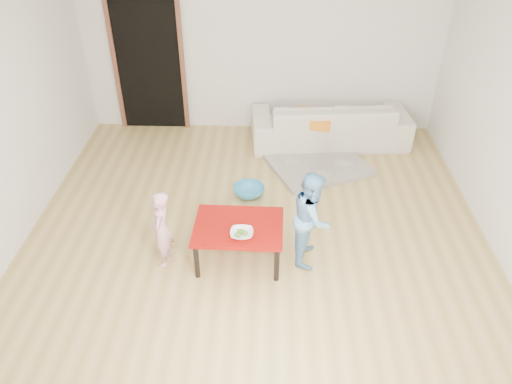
{
  "coord_description": "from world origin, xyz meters",
  "views": [
    {
      "loc": [
        0.13,
        -4.31,
        3.5
      ],
      "look_at": [
        0.0,
        -0.2,
        0.65
      ],
      "focal_mm": 35.0,
      "sensor_mm": 36.0,
      "label": 1
    }
  ],
  "objects_px": {
    "sofa": "(330,122)",
    "child_pink": "(161,230)",
    "red_table": "(239,242)",
    "bowl": "(242,234)",
    "child_blue": "(312,217)",
    "basin": "(249,191)"
  },
  "relations": [
    {
      "from": "child_blue",
      "to": "sofa",
      "type": "bearing_deg",
      "value": -0.75
    },
    {
      "from": "bowl",
      "to": "basin",
      "type": "relative_size",
      "value": 0.59
    },
    {
      "from": "red_table",
      "to": "bowl",
      "type": "height_order",
      "value": "bowl"
    },
    {
      "from": "red_table",
      "to": "child_pink",
      "type": "relative_size",
      "value": 1.04
    },
    {
      "from": "child_pink",
      "to": "sofa",
      "type": "bearing_deg",
      "value": 143.82
    },
    {
      "from": "sofa",
      "to": "red_table",
      "type": "xyz_separation_m",
      "value": [
        -1.13,
        -2.53,
        -0.1
      ]
    },
    {
      "from": "sofa",
      "to": "child_pink",
      "type": "height_order",
      "value": "child_pink"
    },
    {
      "from": "sofa",
      "to": "red_table",
      "type": "height_order",
      "value": "sofa"
    },
    {
      "from": "bowl",
      "to": "child_blue",
      "type": "distance_m",
      "value": 0.72
    },
    {
      "from": "child_blue",
      "to": "red_table",
      "type": "bearing_deg",
      "value": 103.98
    },
    {
      "from": "sofa",
      "to": "child_pink",
      "type": "bearing_deg",
      "value": 49.06
    },
    {
      "from": "sofa",
      "to": "basin",
      "type": "bearing_deg",
      "value": 46.79
    },
    {
      "from": "sofa",
      "to": "bowl",
      "type": "distance_m",
      "value": 2.9
    },
    {
      "from": "red_table",
      "to": "child_blue",
      "type": "bearing_deg",
      "value": 5.24
    },
    {
      "from": "sofa",
      "to": "child_blue",
      "type": "bearing_deg",
      "value": 75.56
    },
    {
      "from": "child_pink",
      "to": "basin",
      "type": "distance_m",
      "value": 1.5
    },
    {
      "from": "red_table",
      "to": "basin",
      "type": "xyz_separation_m",
      "value": [
        0.05,
        1.15,
        -0.16
      ]
    },
    {
      "from": "sofa",
      "to": "child_pink",
      "type": "distance_m",
      "value": 3.21
    },
    {
      "from": "child_blue",
      "to": "basin",
      "type": "bearing_deg",
      "value": 40.57
    },
    {
      "from": "child_pink",
      "to": "basin",
      "type": "height_order",
      "value": "child_pink"
    },
    {
      "from": "child_blue",
      "to": "bowl",
      "type": "bearing_deg",
      "value": 117.01
    },
    {
      "from": "red_table",
      "to": "child_pink",
      "type": "height_order",
      "value": "child_pink"
    }
  ]
}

